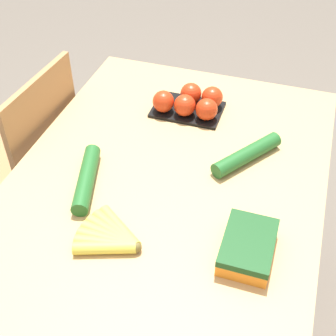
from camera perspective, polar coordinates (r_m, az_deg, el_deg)
The scene contains 8 objects.
ground_plane at distance 1.95m, azimuth 0.00°, elevation -17.16°, with size 12.00×12.00×0.00m, color #665B51.
dining_table at distance 1.44m, azimuth 0.00°, elevation -4.00°, with size 1.20×0.89×0.74m.
chair at distance 1.86m, azimuth -16.82°, elevation -0.02°, with size 0.44×0.42×0.90m.
banana_bunch at distance 1.20m, azimuth -6.98°, elevation -8.35°, with size 0.17×0.17×0.03m.
tomato_pack at distance 1.59m, azimuth 2.81°, elevation 7.96°, with size 0.16×0.24×0.08m.
carrot_bag at distance 1.16m, azimuth 9.74°, elevation -9.31°, with size 0.18×0.12×0.06m.
cucumber_near at distance 1.34m, azimuth -9.90°, elevation -1.27°, with size 0.25×0.12×0.05m.
cucumber_far at distance 1.42m, azimuth 9.59°, elevation 1.62°, with size 0.23×0.18×0.05m.
Camera 1 is at (-0.95, -0.31, 1.68)m, focal length 50.00 mm.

